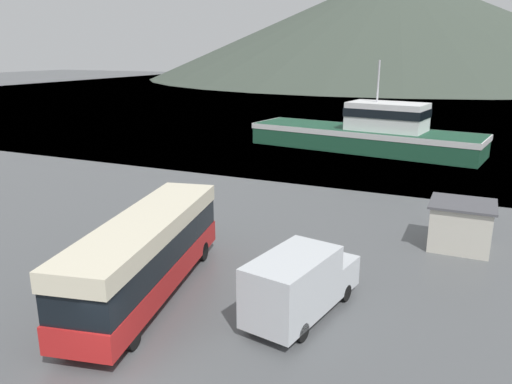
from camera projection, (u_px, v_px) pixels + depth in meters
The scene contains 8 objects.
water_surface at pixel (449, 87), 142.26m from camera, with size 240.00×240.00×0.00m, color slate.
hill_backdrop at pixel (395, 24), 186.42m from camera, with size 182.46×182.46×38.84m, color #3D473D.
tour_bus at pixel (147, 252), 20.50m from camera, with size 4.75×11.33×3.36m.
delivery_van at pixel (300, 283), 18.91m from camera, with size 3.15×6.07×2.63m.
fishing_boat at pixel (368, 133), 50.79m from camera, with size 24.13×9.47×9.00m.
storage_bin at pixel (147, 227), 27.23m from camera, with size 1.42×1.32×1.17m.
dock_kiosk at pixel (461, 225), 25.61m from camera, with size 3.19×2.97×2.43m.
mooring_bollard at pixel (470, 206), 31.50m from camera, with size 0.35×0.35×0.71m.
Camera 1 is at (9.28, -10.15, 9.85)m, focal length 35.00 mm.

